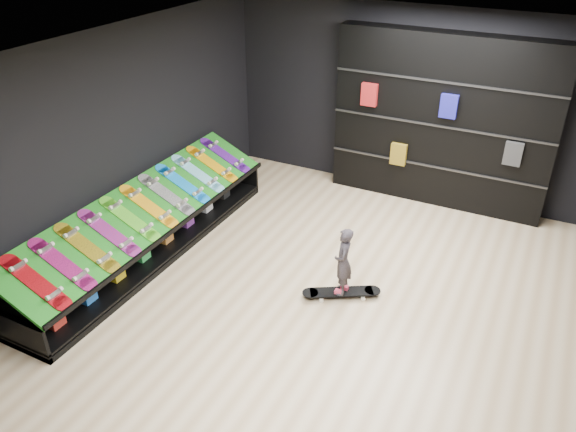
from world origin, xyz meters
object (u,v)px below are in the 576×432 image
at_px(display_rack, 150,236).
at_px(back_shelving, 442,122).
at_px(floor_skateboard, 341,294).
at_px(child, 343,273).

height_order(display_rack, back_shelving, back_shelving).
distance_m(display_rack, floor_skateboard, 2.79).
bearing_deg(back_shelving, floor_skateboard, -96.32).
bearing_deg(display_rack, floor_skateboard, 5.04).
bearing_deg(child, back_shelving, 155.91).
xyz_separation_m(back_shelving, floor_skateboard, (-0.34, -3.08, -1.30)).
distance_m(display_rack, child, 2.79).
xyz_separation_m(display_rack, back_shelving, (3.11, 3.32, 1.09)).
relative_size(floor_skateboard, child, 1.84).
xyz_separation_m(display_rack, child, (2.77, 0.24, 0.11)).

